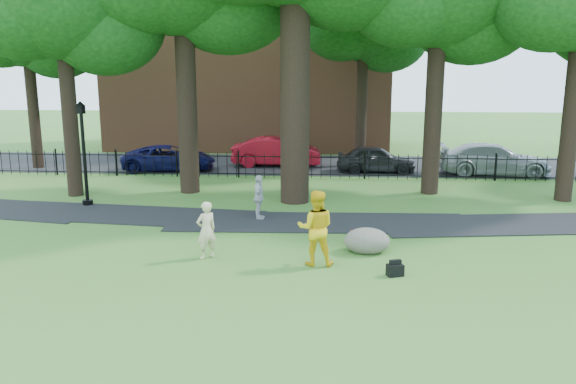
# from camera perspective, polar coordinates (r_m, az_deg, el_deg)

# --- Properties ---
(ground) EXTENTS (120.00, 120.00, 0.00)m
(ground) POSITION_cam_1_polar(r_m,az_deg,el_deg) (15.10, -0.96, -6.93)
(ground) COLOR #386B25
(ground) RESTS_ON ground
(footpath) EXTENTS (36.07, 3.85, 0.03)m
(footpath) POSITION_cam_1_polar(r_m,az_deg,el_deg) (18.78, 3.15, -3.14)
(footpath) COLOR black
(footpath) RESTS_ON ground
(street) EXTENTS (80.00, 7.00, 0.02)m
(street) POSITION_cam_1_polar(r_m,az_deg,el_deg) (30.65, 1.71, 2.78)
(street) COLOR black
(street) RESTS_ON ground
(iron_fence) EXTENTS (44.00, 0.04, 1.20)m
(iron_fence) POSITION_cam_1_polar(r_m,az_deg,el_deg) (26.61, 1.34, 2.69)
(iron_fence) COLOR black
(iron_fence) RESTS_ON ground
(brick_building) EXTENTS (18.00, 8.00, 12.00)m
(brick_building) POSITION_cam_1_polar(r_m,az_deg,el_deg) (38.61, -3.81, 13.59)
(brick_building) COLOR brown
(brick_building) RESTS_ON ground
(woman) EXTENTS (0.68, 0.66, 1.56)m
(woman) POSITION_cam_1_polar(r_m,az_deg,el_deg) (15.20, -8.30, -3.85)
(woman) COLOR beige
(woman) RESTS_ON ground
(man) EXTENTS (0.97, 0.77, 1.98)m
(man) POSITION_cam_1_polar(r_m,az_deg,el_deg) (14.49, 2.84, -3.67)
(man) COLOR gold
(man) RESTS_ON ground
(pedestrian) EXTENTS (0.40, 0.91, 1.53)m
(pedestrian) POSITION_cam_1_polar(r_m,az_deg,el_deg) (19.05, -2.98, -0.56)
(pedestrian) COLOR #B6B7BC
(pedestrian) RESTS_ON ground
(boulder) EXTENTS (1.52, 1.33, 0.75)m
(boulder) POSITION_cam_1_polar(r_m,az_deg,el_deg) (15.81, 8.02, -4.75)
(boulder) COLOR #645C53
(boulder) RESTS_ON ground
(lamppost) EXTENTS (0.39, 0.39, 3.91)m
(lamppost) POSITION_cam_1_polar(r_m,az_deg,el_deg) (22.18, -20.00, 3.54)
(lamppost) COLOR black
(lamppost) RESTS_ON ground
(backpack) EXTENTS (0.45, 0.36, 0.30)m
(backpack) POSITION_cam_1_polar(r_m,az_deg,el_deg) (14.17, 10.82, -7.80)
(backpack) COLOR black
(backpack) RESTS_ON ground
(red_bag) EXTENTS (0.39, 0.28, 0.24)m
(red_bag) POSITION_cam_1_polar(r_m,az_deg,el_deg) (17.10, 7.00, -4.32)
(red_bag) COLOR maroon
(red_bag) RESTS_ON ground
(red_sedan) EXTENTS (4.76, 1.79, 1.55)m
(red_sedan) POSITION_cam_1_polar(r_m,az_deg,el_deg) (30.07, -1.18, 4.10)
(red_sedan) COLOR maroon
(red_sedan) RESTS_ON ground
(navy_van) EXTENTS (4.91, 2.74, 1.30)m
(navy_van) POSITION_cam_1_polar(r_m,az_deg,el_deg) (29.33, -12.01, 3.39)
(navy_van) COLOR #0B0C3A
(navy_van) RESTS_ON ground
(grey_car) EXTENTS (3.94, 1.62, 1.34)m
(grey_car) POSITION_cam_1_polar(r_m,az_deg,el_deg) (28.57, 8.93, 3.33)
(grey_car) COLOR black
(grey_car) RESTS_ON ground
(silver_car) EXTENTS (5.42, 2.48, 1.54)m
(silver_car) POSITION_cam_1_polar(r_m,az_deg,el_deg) (29.17, 20.17, 3.11)
(silver_car) COLOR gray
(silver_car) RESTS_ON ground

